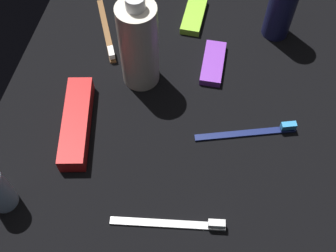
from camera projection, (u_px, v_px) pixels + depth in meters
The scene contains 9 objects.
ground_plane at pixel (168, 137), 74.15cm from camera, with size 84.00×64.00×1.20cm, color black.
lotion_bottle at pixel (284, 0), 79.54cm from camera, with size 5.43×5.43×19.23cm.
bodywash_bottle at pixel (139, 45), 72.89cm from camera, with size 6.93×6.93×19.55cm.
toothbrush_white at pixel (175, 223), 64.56cm from camera, with size 3.52×18.00×2.10cm.
toothbrush_navy at pixel (252, 132), 73.28cm from camera, with size 6.41×17.57×2.10cm.
toothbrush_brown at pixel (107, 33), 85.83cm from camera, with size 16.92×8.45×2.10cm.
toothpaste_box_red at pixel (77, 123), 73.11cm from camera, with size 17.60×4.40×3.20cm, color red.
snack_bar_purple at pixel (213, 63), 81.34cm from camera, with size 10.40×4.00×1.50cm, color purple.
snack_bar_lime at pixel (196, 16), 88.20cm from camera, with size 10.40×4.00×1.50cm, color #8CD133.
Camera 1 is at (36.80, 7.01, 63.42)cm, focal length 44.65 mm.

